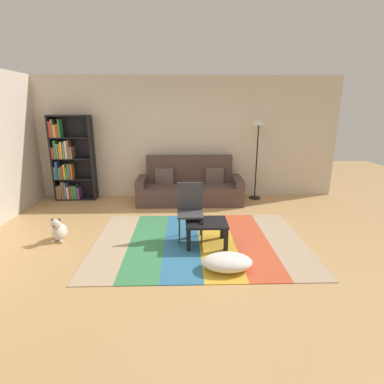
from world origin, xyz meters
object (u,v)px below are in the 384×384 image
Objects in this scene: bookshelf at (69,162)px; coffee_table at (206,226)px; standing_lamp at (258,132)px; couch at (190,187)px; tv_remote at (200,222)px; pouf at (227,262)px; folding_chair at (190,206)px; dog at (59,231)px.

coffee_table is (2.89, -2.47, -0.54)m from bookshelf.
couch is at bearing -172.01° from standing_lamp.
bookshelf is 2.99× the size of coffee_table.
couch is at bearing 95.48° from coffee_table.
standing_lamp is at bearing 45.69° from tv_remote.
tv_remote is at bearing -87.06° from couch.
pouf is 1.19m from folding_chair.
coffee_table is at bearing -84.52° from couch.
dog is at bearing -75.62° from bookshelf.
dog is 2.11m from folding_chair.
couch is 2.51× the size of folding_chair.
couch reaches higher than coffee_table.
couch is at bearing 78.18° from tv_remote.
standing_lamp is 12.00× the size of tv_remote.
folding_chair is (-1.53, -2.15, -0.97)m from standing_lamp.
tv_remote is at bearing -151.85° from coffee_table.
bookshelf reaches higher than dog.
bookshelf is at bearing 139.49° from coffee_table.
coffee_table is (0.21, -2.19, -0.03)m from couch.
couch is 1.21× the size of bookshelf.
couch is 1.95m from folding_chair.
couch reaches higher than folding_chair.
bookshelf reaches higher than couch.
coffee_table is at bearing -118.34° from standing_lamp.
dog is 2.65× the size of tv_remote.
standing_lamp is (3.60, 2.17, 1.34)m from dog.
couch is 2.24m from tv_remote.
bookshelf is 2.42m from dog.
standing_lamp is 2.00× the size of folding_chair.
folding_chair is (2.65, -2.22, -0.31)m from bookshelf.
standing_lamp is at bearing 31.10° from dog.
tv_remote is (-0.10, -0.05, 0.08)m from coffee_table.
standing_lamp is (4.18, -0.07, 0.66)m from bookshelf.
couch is 3.48× the size of pouf.
dog is at bearing 174.52° from coffee_table.
tv_remote is (2.79, -2.52, -0.46)m from bookshelf.
standing_lamp is 2.81m from folding_chair.
couch reaches higher than dog.
standing_lamp reaches higher than coffee_table.
coffee_table is at bearing 13.39° from tv_remote.
bookshelf is 1.04× the size of standing_lamp.
folding_chair is (-0.24, 0.25, 0.23)m from coffee_table.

